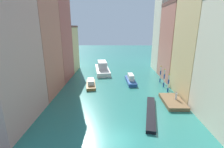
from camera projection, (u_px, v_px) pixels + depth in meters
The scene contains 16 objects.
ground_plane at pixel (116, 78), 43.03m from camera, with size 154.00×154.00×0.00m, color #28756B.
building_left_1 at pixel (35, 43), 30.41m from camera, with size 6.97×9.76×20.02m.
building_left_2 at pixel (53, 34), 39.18m from camera, with size 6.97×9.24×22.17m.
building_left_3 at pixel (65, 49), 48.52m from camera, with size 6.97×7.61×13.17m.
building_right_1 at pixel (201, 44), 29.50m from camera, with size 6.97×10.00×19.59m.
building_right_2 at pixel (179, 42), 39.74m from camera, with size 6.97×10.70×18.46m.
building_right_3 at pixel (168, 33), 48.28m from camera, with size 6.97×8.11×21.94m.
waterfront_dock at pixel (173, 101), 28.76m from camera, with size 3.34×6.23×0.61m.
person_on_dock at pixel (176, 96), 28.71m from camera, with size 0.36×0.36×1.45m.
mooring_pole_0 at pixel (168, 83), 33.19m from camera, with size 0.32×0.32×3.89m.
mooring_pole_1 at pixel (164, 78), 35.99m from camera, with size 0.29×0.29×4.14m.
mooring_pole_2 at pixel (161, 74), 39.04m from camera, with size 0.30×0.30×4.09m.
vaporetto_white at pixel (102, 68), 48.04m from camera, with size 5.38×11.79×3.24m.
gondola_black at pixel (151, 112), 25.30m from camera, with size 3.42×10.52×0.47m.
motorboat_0 at pixel (131, 80), 39.26m from camera, with size 2.37×7.04×2.04m.
motorboat_1 at pixel (91, 84), 36.96m from camera, with size 2.86×6.65×1.56m.
Camera 1 is at (-0.50, -16.57, 12.93)m, focal length 26.36 mm.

